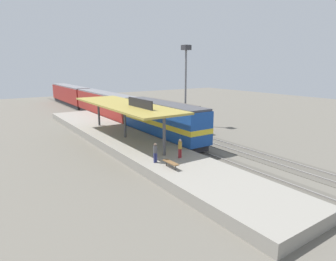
{
  "coord_description": "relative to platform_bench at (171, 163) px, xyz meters",
  "views": [
    {
      "loc": [
        -18.24,
        -28.71,
        8.83
      ],
      "look_at": [
        -1.38,
        -3.86,
        2.0
      ],
      "focal_mm": 30.61,
      "sensor_mm": 36.0,
      "label": 1
    }
  ],
  "objects": [
    {
      "name": "platform",
      "position": [
        1.4,
        11.06,
        -0.89
      ],
      "size": [
        6.0,
        44.0,
        0.9
      ],
      "primitive_type": "cube",
      "color": "gray",
      "rests_on": "ground"
    },
    {
      "name": "freight_car",
      "position": [
        10.6,
        16.33,
        0.63
      ],
      "size": [
        2.8,
        12.0,
        3.54
      ],
      "color": "#28282D",
      "rests_on": "track_far"
    },
    {
      "name": "ground_plane",
      "position": [
        8.0,
        11.06,
        -1.34
      ],
      "size": [
        120.0,
        120.0,
        0.0
      ],
      "primitive_type": "plane",
      "color": "#666056"
    },
    {
      "name": "passenger_carriage_front",
      "position": [
        6.0,
        28.41,
        0.97
      ],
      "size": [
        2.9,
        20.0,
        4.24
      ],
      "color": "#28282D",
      "rests_on": "track_near"
    },
    {
      "name": "light_mast",
      "position": [
        13.8,
        16.11,
        7.05
      ],
      "size": [
        1.1,
        1.1,
        11.7
      ],
      "color": "slate",
      "rests_on": "ground"
    },
    {
      "name": "platform_bench",
      "position": [
        0.0,
        0.0,
        0.0
      ],
      "size": [
        0.44,
        1.7,
        0.5
      ],
      "color": "#333338",
      "rests_on": "platform"
    },
    {
      "name": "person_waiting",
      "position": [
        -0.32,
        1.81,
        0.51
      ],
      "size": [
        0.34,
        0.34,
        1.71
      ],
      "color": "navy",
      "rests_on": "platform"
    },
    {
      "name": "passenger_carriage_rear",
      "position": [
        6.0,
        49.21,
        0.97
      ],
      "size": [
        2.9,
        20.0,
        4.24
      ],
      "color": "#28282D",
      "rests_on": "track_near"
    },
    {
      "name": "track_near",
      "position": [
        6.0,
        11.06,
        -1.31
      ],
      "size": [
        3.2,
        110.0,
        0.16
      ],
      "color": "#565249",
      "rests_on": "ground"
    },
    {
      "name": "locomotive",
      "position": [
        6.0,
        10.41,
        1.07
      ],
      "size": [
        2.93,
        14.43,
        4.44
      ],
      "color": "#28282D",
      "rests_on": "track_near"
    },
    {
      "name": "station_canopy",
      "position": [
        1.4,
        10.97,
        3.19
      ],
      "size": [
        5.2,
        18.0,
        4.7
      ],
      "color": "#47474C",
      "rests_on": "platform"
    },
    {
      "name": "person_walking",
      "position": [
        2.1,
        1.63,
        0.51
      ],
      "size": [
        0.34,
        0.34,
        1.71
      ],
      "color": "maroon",
      "rests_on": "platform"
    },
    {
      "name": "track_far",
      "position": [
        10.6,
        11.06,
        -1.31
      ],
      "size": [
        3.2,
        110.0,
        0.16
      ],
      "color": "#565249",
      "rests_on": "ground"
    }
  ]
}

